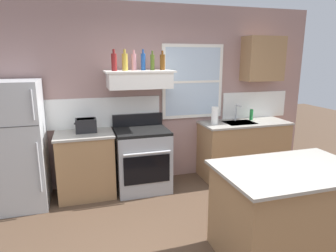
% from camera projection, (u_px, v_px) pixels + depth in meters
% --- Properties ---
extents(back_wall, '(5.40, 0.11, 2.70)m').
position_uv_depth(back_wall, '(154.00, 95.00, 4.56)').
color(back_wall, gray).
rests_on(back_wall, ground_plane).
extents(refrigerator, '(0.70, 0.72, 1.65)m').
position_uv_depth(refrigerator, '(16.00, 145.00, 3.78)').
color(refrigerator, '#B7BABC').
rests_on(refrigerator, ground_plane).
extents(counter_left_of_stove, '(0.79, 0.63, 0.91)m').
position_uv_depth(counter_left_of_stove, '(86.00, 164.00, 4.16)').
color(counter_left_of_stove, '#9E754C').
rests_on(counter_left_of_stove, ground_plane).
extents(toaster, '(0.30, 0.20, 0.19)m').
position_uv_depth(toaster, '(86.00, 125.00, 4.09)').
color(toaster, black).
rests_on(toaster, counter_left_of_stove).
extents(stove_range, '(0.76, 0.69, 1.09)m').
position_uv_depth(stove_range, '(142.00, 159.00, 4.35)').
color(stove_range, '#9EA0A5').
rests_on(stove_range, ground_plane).
extents(range_hood_shelf, '(0.96, 0.52, 0.24)m').
position_uv_depth(range_hood_shelf, '(139.00, 79.00, 4.17)').
color(range_hood_shelf, white).
extents(bottle_red_label_wine, '(0.07, 0.07, 0.29)m').
position_uv_depth(bottle_red_label_wine, '(114.00, 62.00, 3.97)').
color(bottle_red_label_wine, maroon).
rests_on(bottle_red_label_wine, range_hood_shelf).
extents(bottle_champagne_gold_foil, '(0.08, 0.08, 0.29)m').
position_uv_depth(bottle_champagne_gold_foil, '(125.00, 62.00, 4.05)').
color(bottle_champagne_gold_foil, '#B29333').
rests_on(bottle_champagne_gold_foil, range_hood_shelf).
extents(bottle_rose_pink, '(0.07, 0.07, 0.28)m').
position_uv_depth(bottle_rose_pink, '(134.00, 62.00, 4.13)').
color(bottle_rose_pink, '#C67F84').
rests_on(bottle_rose_pink, range_hood_shelf).
extents(bottle_blue_liqueur, '(0.07, 0.07, 0.29)m').
position_uv_depth(bottle_blue_liqueur, '(143.00, 62.00, 4.16)').
color(bottle_blue_liqueur, '#1E478C').
rests_on(bottle_blue_liqueur, range_hood_shelf).
extents(bottle_olive_oil_square, '(0.06, 0.06, 0.27)m').
position_uv_depth(bottle_olive_oil_square, '(152.00, 62.00, 4.20)').
color(bottle_olive_oil_square, '#4C601E').
rests_on(bottle_olive_oil_square, range_hood_shelf).
extents(bottle_amber_wine, '(0.07, 0.07, 0.27)m').
position_uv_depth(bottle_amber_wine, '(162.00, 62.00, 4.23)').
color(bottle_amber_wine, brown).
rests_on(bottle_amber_wine, range_hood_shelf).
extents(counter_right_with_sink, '(1.43, 0.63, 0.91)m').
position_uv_depth(counter_right_with_sink, '(243.00, 149.00, 4.86)').
color(counter_right_with_sink, '#9E754C').
rests_on(counter_right_with_sink, ground_plane).
extents(sink_faucet, '(0.03, 0.17, 0.28)m').
position_uv_depth(sink_faucet, '(237.00, 110.00, 4.78)').
color(sink_faucet, silver).
rests_on(sink_faucet, counter_right_with_sink).
extents(paper_towel_roll, '(0.11, 0.11, 0.27)m').
position_uv_depth(paper_towel_roll, '(215.00, 115.00, 4.57)').
color(paper_towel_roll, white).
rests_on(paper_towel_roll, counter_right_with_sink).
extents(dish_soap_bottle, '(0.06, 0.06, 0.18)m').
position_uv_depth(dish_soap_bottle, '(251.00, 115.00, 4.88)').
color(dish_soap_bottle, '#268C3F').
rests_on(dish_soap_bottle, counter_right_with_sink).
extents(kitchen_island, '(1.40, 0.90, 0.91)m').
position_uv_depth(kitchen_island, '(288.00, 212.00, 2.88)').
color(kitchen_island, '#9E754C').
rests_on(kitchen_island, ground_plane).
extents(upper_cabinet_right, '(0.64, 0.32, 0.70)m').
position_uv_depth(upper_cabinet_right, '(263.00, 59.00, 4.76)').
color(upper_cabinet_right, '#9E754C').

